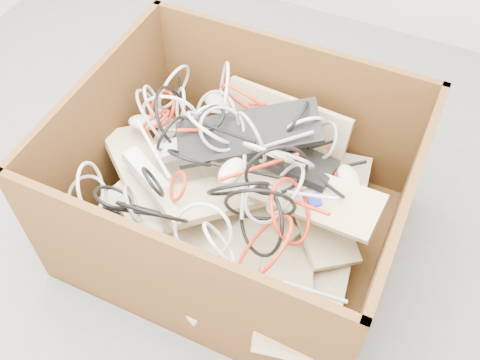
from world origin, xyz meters
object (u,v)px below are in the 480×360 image
at_px(power_strip_right, 154,182).
at_px(vga_plug, 314,201).
at_px(cardboard_box, 234,208).
at_px(power_strip_left, 201,140).

relative_size(power_strip_right, vga_plug, 6.46).
distance_m(cardboard_box, vga_plug, 0.34).
height_order(cardboard_box, power_strip_right, cardboard_box).
bearing_deg(power_strip_left, vga_plug, -46.86).
relative_size(power_strip_left, power_strip_right, 1.13).
height_order(power_strip_left, vga_plug, power_strip_left).
bearing_deg(vga_plug, power_strip_right, -118.23).
bearing_deg(power_strip_left, power_strip_right, -145.42).
bearing_deg(vga_plug, power_strip_left, -142.19).
bearing_deg(power_strip_right, vga_plug, 38.08).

